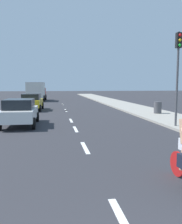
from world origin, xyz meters
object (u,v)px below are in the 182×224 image
object	(u,v)px
parked_car_white	(20,111)
trash_bin_far	(158,108)
delivery_truck	(36,91)
traffic_signal	(178,62)
parked_car_yellow	(32,101)

from	to	relation	value
parked_car_white	trash_bin_far	xyz separation A→B (m)	(10.17, 3.58, -0.24)
delivery_truck	traffic_signal	bearing A→B (deg)	-68.06
traffic_signal	trash_bin_far	world-z (taller)	traffic_signal
delivery_truck	traffic_signal	distance (m)	27.15
delivery_truck	traffic_signal	world-z (taller)	traffic_signal
parked_car_white	delivery_truck	world-z (taller)	delivery_truck
traffic_signal	trash_bin_far	xyz separation A→B (m)	(1.55, 5.86, -3.00)
trash_bin_far	parked_car_yellow	bearing A→B (deg)	152.23
parked_car_yellow	traffic_signal	world-z (taller)	traffic_signal
parked_car_white	delivery_truck	distance (m)	23.21
traffic_signal	delivery_truck	bearing A→B (deg)	109.75
parked_car_white	delivery_truck	bearing A→B (deg)	91.78
parked_car_yellow	delivery_truck	world-z (taller)	delivery_truck
parked_car_white	traffic_signal	size ratio (longest dim) A/B	0.82
parked_car_white	traffic_signal	bearing A→B (deg)	-14.36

